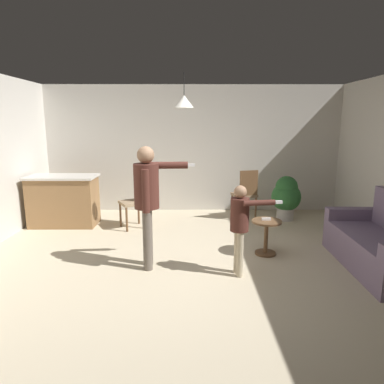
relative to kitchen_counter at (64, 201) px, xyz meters
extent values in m
plane|color=beige|center=(2.45, -2.02, -0.48)|extent=(7.68, 7.68, 0.00)
cube|color=beige|center=(2.45, 1.18, 0.87)|extent=(6.40, 0.10, 2.70)
cube|color=slate|center=(4.90, -2.01, -0.25)|extent=(0.89, 1.46, 0.45)
cube|color=slate|center=(4.92, -1.20, -0.16)|extent=(0.85, 0.20, 0.63)
cylinder|color=brown|center=(5.25, -1.22, -0.45)|extent=(0.05, 0.05, 0.06)
cylinder|color=brown|center=(4.60, -1.20, -0.45)|extent=(0.05, 0.05, 0.06)
cube|color=olive|center=(0.00, 0.00, -0.02)|extent=(1.20, 0.60, 0.91)
cube|color=beige|center=(0.00, 0.00, 0.45)|extent=(1.26, 0.66, 0.04)
cylinder|color=brown|center=(3.50, -1.49, 0.03)|extent=(0.44, 0.44, 0.03)
cylinder|color=brown|center=(3.50, -1.49, -0.23)|extent=(0.06, 0.06, 0.49)
cylinder|color=brown|center=(3.50, -1.49, -0.46)|extent=(0.31, 0.31, 0.03)
cylinder|color=#60564C|center=(1.81, -1.85, -0.07)|extent=(0.12, 0.12, 0.82)
cylinder|color=#60564C|center=(1.82, -2.02, -0.07)|extent=(0.12, 0.12, 0.82)
cylinder|color=#4C261E|center=(1.82, -1.93, 0.64)|extent=(0.33, 0.33, 0.58)
sphere|color=#9E7556|center=(1.82, -1.93, 1.04)|extent=(0.22, 0.22, 0.22)
cylinder|color=#4C261E|center=(2.08, -1.73, 0.88)|extent=(0.55, 0.13, 0.10)
cube|color=white|center=(2.38, -1.70, 0.88)|extent=(0.13, 0.04, 0.04)
cylinder|color=#4C261E|center=(1.83, -2.12, 0.61)|extent=(0.10, 0.10, 0.55)
cylinder|color=tan|center=(2.99, -2.12, -0.18)|extent=(0.09, 0.09, 0.59)
cylinder|color=tan|center=(3.01, -2.24, -0.18)|extent=(0.09, 0.09, 0.59)
cylinder|color=#4C261E|center=(3.00, -2.18, 0.32)|extent=(0.23, 0.23, 0.42)
sphere|color=#9E7556|center=(3.00, -2.18, 0.61)|extent=(0.16, 0.16, 0.16)
cylinder|color=#4C261E|center=(2.98, -2.05, 0.30)|extent=(0.07, 0.07, 0.39)
cylinder|color=#4C261E|center=(3.22, -2.29, 0.50)|extent=(0.40, 0.12, 0.07)
cube|color=white|center=(3.44, -2.25, 0.50)|extent=(0.13, 0.05, 0.04)
cylinder|color=brown|center=(3.37, 0.29, -0.25)|extent=(0.04, 0.04, 0.45)
cylinder|color=brown|center=(3.71, 0.40, -0.25)|extent=(0.04, 0.04, 0.45)
cylinder|color=brown|center=(3.26, 0.63, -0.25)|extent=(0.04, 0.04, 0.45)
cylinder|color=brown|center=(3.60, 0.74, -0.25)|extent=(0.04, 0.04, 0.45)
cube|color=#7F664C|center=(3.48, 0.52, 0.00)|extent=(0.53, 0.53, 0.05)
cube|color=brown|center=(3.54, 0.33, 0.27)|extent=(0.37, 0.15, 0.50)
cylinder|color=brown|center=(1.57, -0.24, -0.25)|extent=(0.04, 0.04, 0.45)
cylinder|color=brown|center=(1.39, 0.08, -0.25)|extent=(0.04, 0.04, 0.45)
cylinder|color=brown|center=(1.25, -0.41, -0.25)|extent=(0.04, 0.04, 0.45)
cylinder|color=brown|center=(1.08, -0.10, -0.25)|extent=(0.04, 0.04, 0.45)
cube|color=#997F60|center=(1.32, -0.17, 0.00)|extent=(0.57, 0.57, 0.05)
cube|color=brown|center=(1.49, -0.08, 0.27)|extent=(0.22, 0.35, 0.50)
cylinder|color=#B7B2AD|center=(4.30, 0.34, -0.35)|extent=(0.34, 0.34, 0.26)
sphere|color=#2D6B33|center=(4.30, 0.34, -0.01)|extent=(0.58, 0.58, 0.58)
sphere|color=#2D6B33|center=(4.30, 0.34, 0.19)|extent=(0.43, 0.43, 0.43)
cube|color=white|center=(3.50, -1.48, 0.06)|extent=(0.13, 0.04, 0.04)
cone|color=silver|center=(2.29, -0.65, 1.77)|extent=(0.32, 0.32, 0.20)
cylinder|color=black|center=(2.29, -0.65, 2.04)|extent=(0.01, 0.01, 0.36)
camera|label=1|loc=(2.39, -6.28, 1.45)|focal=31.99mm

